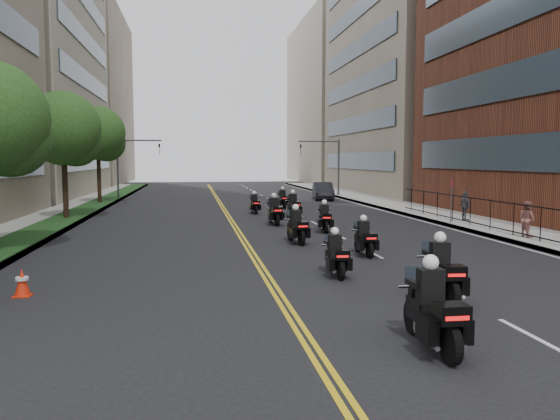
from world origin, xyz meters
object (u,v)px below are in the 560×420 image
(motorcycle_7, at_px, (293,207))
(parked_sedan, at_px, (323,191))
(pedestrian_b, at_px, (527,219))
(motorcycle_2, at_px, (336,257))
(motorcycle_5, at_px, (325,219))
(motorcycle_9, at_px, (283,200))
(motorcycle_0, at_px, (433,313))
(motorcycle_6, at_px, (274,212))
(traffic_cone, at_px, (22,283))
(motorcycle_8, at_px, (254,205))
(pedestrian_c, at_px, (465,206))
(motorcycle_1, at_px, (441,274))
(motorcycle_3, at_px, (364,239))
(motorcycle_4, at_px, (296,228))

(motorcycle_7, distance_m, parked_sedan, 15.66)
(pedestrian_b, bearing_deg, motorcycle_2, 114.25)
(motorcycle_5, xyz_separation_m, motorcycle_9, (0.10, 13.51, -0.00))
(motorcycle_0, bearing_deg, pedestrian_b, 51.96)
(motorcycle_6, xyz_separation_m, traffic_cone, (-9.03, -14.81, -0.34))
(motorcycle_0, distance_m, parked_sedan, 39.27)
(motorcycle_9, bearing_deg, motorcycle_0, -95.73)
(motorcycle_8, distance_m, pedestrian_b, 17.79)
(motorcycle_2, bearing_deg, motorcycle_9, 85.33)
(pedestrian_b, bearing_deg, motorcycle_7, 32.40)
(pedestrian_c, relative_size, traffic_cone, 2.28)
(motorcycle_0, distance_m, motorcycle_2, 6.79)
(motorcycle_6, relative_size, motorcycle_8, 1.16)
(motorcycle_1, relative_size, motorcycle_8, 1.17)
(motorcycle_3, xyz_separation_m, pedestrian_c, (8.95, 9.18, 0.39))
(motorcycle_5, bearing_deg, traffic_cone, -127.54)
(motorcycle_0, distance_m, motorcycle_7, 24.00)
(pedestrian_c, bearing_deg, motorcycle_5, 102.07)
(pedestrian_b, bearing_deg, motorcycle_0, 135.44)
(pedestrian_b, bearing_deg, motorcycle_1, 132.15)
(motorcycle_7, bearing_deg, motorcycle_5, -89.12)
(motorcycle_7, bearing_deg, motorcycle_4, -101.57)
(motorcycle_6, bearing_deg, motorcycle_7, 61.01)
(motorcycle_7, xyz_separation_m, motorcycle_9, (0.43, 6.61, -0.05))
(motorcycle_1, height_order, motorcycle_4, motorcycle_1)
(motorcycle_2, relative_size, traffic_cone, 2.78)
(motorcycle_7, relative_size, pedestrian_b, 1.46)
(motorcycle_1, bearing_deg, parked_sedan, 86.22)
(parked_sedan, bearing_deg, traffic_cone, -107.55)
(motorcycle_6, bearing_deg, motorcycle_5, -61.74)
(motorcycle_2, distance_m, motorcycle_3, 3.95)
(motorcycle_3, relative_size, parked_sedan, 0.44)
(motorcycle_0, distance_m, motorcycle_1, 3.78)
(motorcycle_3, height_order, motorcycle_4, motorcycle_4)
(motorcycle_2, xyz_separation_m, motorcycle_7, (1.82, 17.14, 0.09))
(motorcycle_2, xyz_separation_m, motorcycle_6, (0.10, 13.62, 0.10))
(motorcycle_3, relative_size, motorcycle_7, 0.88)
(motorcycle_1, relative_size, traffic_cone, 3.27)
(motorcycle_1, xyz_separation_m, parked_sedan, (5.42, 35.27, 0.08))
(motorcycle_5, height_order, motorcycle_7, motorcycle_7)
(motorcycle_7, xyz_separation_m, traffic_cone, (-10.75, -18.33, -0.33))
(motorcycle_8, relative_size, motorcycle_9, 0.94)
(motorcycle_2, distance_m, pedestrian_c, 16.70)
(motorcycle_4, height_order, traffic_cone, motorcycle_4)
(pedestrian_c, bearing_deg, motorcycle_0, 147.93)
(pedestrian_b, xyz_separation_m, traffic_cone, (-19.42, -7.17, -0.60))
(motorcycle_0, height_order, pedestrian_c, pedestrian_c)
(motorcycle_3, relative_size, motorcycle_4, 0.91)
(motorcycle_5, bearing_deg, motorcycle_7, 99.32)
(parked_sedan, xyz_separation_m, pedestrian_c, (3.69, -19.24, 0.21))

